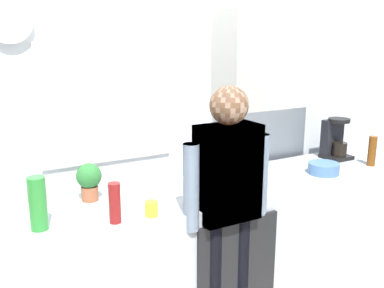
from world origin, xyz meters
name	(u,v)px	position (x,y,z in m)	size (l,w,h in m)	color
kitchen_counter	(201,254)	(0.00, 0.30, 0.45)	(3.13, 0.64, 0.90)	#B2B7BC
dishwasher_panel	(237,281)	(0.07, -0.03, 0.40)	(0.56, 0.02, 0.81)	black
back_wall_assembly	(182,110)	(0.08, 0.70, 1.35)	(4.73, 0.42, 2.60)	silver
coffee_maker	(335,140)	(1.33, 0.44, 1.04)	(0.20, 0.20, 0.33)	black
bottle_amber_beer	(372,151)	(1.42, 0.14, 1.01)	(0.06, 0.06, 0.23)	brown
bottle_red_vinegar	(115,203)	(-0.65, 0.09, 1.01)	(0.06, 0.06, 0.22)	maroon
bottle_clear_soda	(38,204)	(-1.01, 0.20, 1.04)	(0.09, 0.09, 0.28)	#2D8C33
cup_white_mug	(193,195)	(-0.15, 0.15, 0.95)	(0.08, 0.08, 0.10)	white
cup_yellow_cup	(151,209)	(-0.44, 0.08, 0.94)	(0.07, 0.07, 0.09)	yellow
mixing_bowl	(324,168)	(0.95, 0.17, 0.94)	(0.22, 0.22, 0.08)	#4C72A5
potted_plant	(89,179)	(-0.67, 0.48, 1.03)	(0.15, 0.15, 0.23)	#9E5638
person_at_sink	(227,198)	(0.00, 0.00, 0.95)	(0.57, 0.22, 1.60)	black
person_guest	(227,198)	(0.00, 0.00, 0.95)	(0.57, 0.22, 1.60)	black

